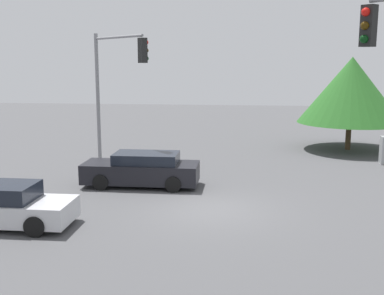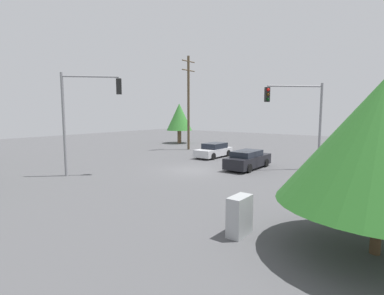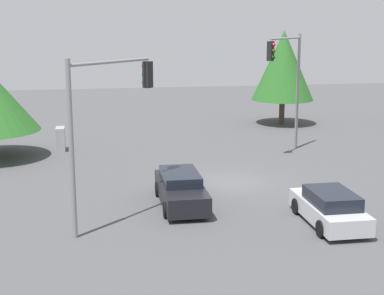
# 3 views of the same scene
# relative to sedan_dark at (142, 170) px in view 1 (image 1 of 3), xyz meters

# --- Properties ---
(ground_plane) EXTENTS (80.00, 80.00, 0.00)m
(ground_plane) POSITION_rel_sedan_dark_xyz_m (3.07, -2.93, -0.69)
(ground_plane) COLOR #4C4C4F
(sedan_dark) EXTENTS (4.76, 1.86, 1.40)m
(sedan_dark) POSITION_rel_sedan_dark_xyz_m (0.00, 0.00, 0.00)
(sedan_dark) COLOR black
(sedan_dark) RESTS_ON ground_plane
(sedan_silver) EXTENTS (4.29, 1.87, 1.36)m
(sedan_silver) POSITION_rel_sedan_dark_xyz_m (-3.32, -5.28, -0.03)
(sedan_silver) COLOR silver
(sedan_silver) RESTS_ON ground_plane
(traffic_signal_cross) EXTENTS (3.28, 3.31, 6.45)m
(traffic_signal_cross) POSITION_rel_sedan_dark_xyz_m (-1.92, 3.14, 3.76)
(traffic_signal_cross) COLOR gray
(traffic_signal_cross) RESTS_ON ground_plane
(tree_left) EXTENTS (5.98, 5.98, 5.36)m
(tree_left) POSITION_rel_sedan_dark_xyz_m (10.26, 9.49, 2.78)
(tree_left) COLOR #4C3823
(tree_left) RESTS_ON ground_plane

